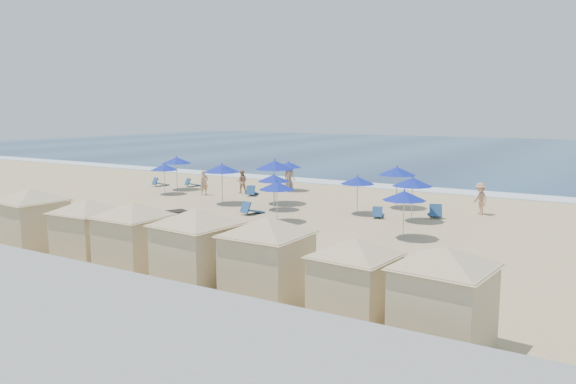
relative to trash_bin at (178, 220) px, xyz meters
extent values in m
plane|color=tan|center=(1.47, 3.13, -0.43)|extent=(160.00, 160.00, 0.00)
cube|color=navy|center=(1.47, 58.13, -0.40)|extent=(160.00, 80.00, 0.06)
cube|color=white|center=(1.47, 18.63, -0.39)|extent=(160.00, 2.50, 0.08)
cube|color=black|center=(0.00, 0.00, 0.00)|extent=(1.12, 1.12, 0.85)
cube|color=beige|center=(-1.60, -6.34, 0.60)|extent=(2.22, 2.22, 2.06)
cube|color=tan|center=(-1.60, -6.34, 1.63)|extent=(2.33, 2.33, 0.08)
pyramid|color=tan|center=(-1.60, -6.34, 2.15)|extent=(4.50, 4.50, 0.51)
cube|color=beige|center=(1.44, -6.21, 0.52)|extent=(1.98, 1.98, 1.90)
cube|color=tan|center=(1.44, -6.21, 1.47)|extent=(2.08, 2.08, 0.08)
pyramid|color=tan|center=(1.44, -6.21, 1.95)|extent=(4.16, 4.16, 0.47)
cube|color=beige|center=(3.90, -6.31, 0.57)|extent=(2.00, 2.00, 1.99)
cube|color=tan|center=(3.90, -6.31, 1.56)|extent=(2.10, 2.10, 0.08)
pyramid|color=tan|center=(3.90, -6.31, 2.06)|extent=(4.36, 4.36, 0.50)
cube|color=beige|center=(6.84, -6.52, 0.61)|extent=(2.26, 2.26, 2.07)
cube|color=tan|center=(6.84, -6.52, 1.64)|extent=(2.38, 2.38, 0.08)
pyramid|color=tan|center=(6.84, -6.52, 2.16)|extent=(4.52, 4.52, 0.52)
cube|color=beige|center=(9.33, -6.41, 0.59)|extent=(2.05, 2.05, 2.04)
cube|color=tan|center=(9.33, -6.41, 1.62)|extent=(2.15, 2.15, 0.08)
pyramid|color=tan|center=(9.33, -6.41, 2.13)|extent=(4.48, 4.48, 0.51)
cube|color=beige|center=(12.13, -6.55, 0.49)|extent=(2.00, 2.00, 1.84)
cube|color=tan|center=(12.13, -6.55, 1.41)|extent=(2.10, 2.10, 0.07)
pyramid|color=tan|center=(12.13, -6.55, 1.87)|extent=(4.02, 4.02, 0.46)
cube|color=beige|center=(14.49, -6.84, 0.56)|extent=(2.14, 2.14, 1.96)
cube|color=tan|center=(14.49, -6.84, 1.54)|extent=(2.24, 2.24, 0.08)
pyramid|color=tan|center=(14.49, -6.84, 2.03)|extent=(4.29, 4.29, 0.49)
cylinder|color=#A5A8AD|center=(-8.29, 7.79, 0.39)|extent=(0.04, 0.04, 1.64)
cone|color=#0D1C93|center=(-8.29, 7.79, 1.37)|extent=(1.81, 1.81, 0.39)
sphere|color=#0D1C93|center=(-8.29, 7.79, 1.60)|extent=(0.07, 0.07, 0.07)
cylinder|color=#A5A8AD|center=(-9.06, 9.81, 0.52)|extent=(0.05, 0.05, 1.89)
cone|color=#0D1C93|center=(-9.06, 9.81, 1.63)|extent=(2.08, 2.08, 0.45)
sphere|color=#0D1C93|center=(-9.06, 9.81, 1.90)|extent=(0.08, 0.08, 0.08)
cylinder|color=#A5A8AD|center=(-2.61, 6.70, 0.54)|extent=(0.05, 0.05, 1.94)
cone|color=#0D1C93|center=(-2.61, 6.70, 1.70)|extent=(2.15, 2.15, 0.46)
sphere|color=#0D1C93|center=(-2.61, 6.70, 1.98)|extent=(0.08, 0.08, 0.08)
cylinder|color=#A5A8AD|center=(-2.15, 13.43, 0.40)|extent=(0.04, 0.04, 1.65)
cone|color=#0D1C93|center=(-2.15, 13.43, 1.38)|extent=(1.82, 1.82, 0.39)
sphere|color=#0D1C93|center=(-2.15, 13.43, 1.61)|extent=(0.07, 0.07, 0.07)
cylinder|color=#A5A8AD|center=(1.09, 6.61, 0.39)|extent=(0.04, 0.04, 1.63)
cone|color=#0D1C93|center=(1.09, 6.61, 1.35)|extent=(1.80, 1.80, 0.39)
sphere|color=#0D1C93|center=(1.09, 6.61, 1.59)|extent=(0.07, 0.07, 0.07)
cylinder|color=#A5A8AD|center=(3.08, 3.84, 0.40)|extent=(0.04, 0.04, 1.66)
cone|color=#0D1C93|center=(3.08, 3.84, 1.38)|extent=(1.83, 1.83, 0.39)
sphere|color=#0D1C93|center=(3.08, 3.84, 1.62)|extent=(0.07, 0.07, 0.07)
cylinder|color=#A5A8AD|center=(0.03, 8.37, 0.63)|extent=(0.06, 0.06, 2.12)
cone|color=#0D1C93|center=(0.03, 8.37, 1.89)|extent=(2.34, 2.34, 0.50)
sphere|color=#0D1C93|center=(0.03, 8.37, 2.19)|extent=(0.09, 0.09, 0.09)
cylinder|color=#A5A8AD|center=(5.59, 7.88, 0.40)|extent=(0.04, 0.04, 1.66)
cone|color=#0D1C93|center=(5.59, 7.88, 1.39)|extent=(1.84, 1.84, 0.39)
sphere|color=#0D1C93|center=(5.59, 7.88, 1.63)|extent=(0.07, 0.07, 0.07)
cylinder|color=#A5A8AD|center=(6.71, 10.75, 0.54)|extent=(0.05, 0.05, 1.94)
cone|color=#0D1C93|center=(6.71, 10.75, 1.69)|extent=(2.14, 2.14, 0.46)
sphere|color=#0D1C93|center=(6.71, 10.75, 1.97)|extent=(0.08, 0.08, 0.08)
cylinder|color=#A5A8AD|center=(8.74, 7.51, 0.48)|extent=(0.05, 0.05, 1.82)
cone|color=#0D1C93|center=(8.74, 7.51, 1.56)|extent=(2.01, 2.01, 0.43)
sphere|color=#0D1C93|center=(8.74, 7.51, 1.82)|extent=(0.08, 0.08, 0.08)
cylinder|color=#A5A8AD|center=(9.73, 3.63, 0.43)|extent=(0.05, 0.05, 1.72)
cone|color=#0D1C93|center=(9.73, 3.63, 1.45)|extent=(1.90, 1.90, 0.41)
sphere|color=#0D1C93|center=(9.73, 3.63, 1.70)|extent=(0.07, 0.07, 0.07)
cube|color=navy|center=(-11.41, 10.63, -0.27)|extent=(0.83, 1.25, 0.31)
cube|color=navy|center=(-11.55, 10.16, -0.04)|extent=(0.60, 0.45, 0.55)
cube|color=navy|center=(-9.20, 11.67, -0.28)|extent=(0.87, 1.20, 0.30)
cube|color=navy|center=(-9.37, 11.24, -0.06)|extent=(0.59, 0.46, 0.53)
cube|color=navy|center=(-3.04, 10.42, -0.26)|extent=(0.96, 1.33, 0.33)
cube|color=navy|center=(-2.86, 9.94, -0.02)|extent=(0.65, 0.51, 0.59)
cube|color=navy|center=(0.84, 4.95, -0.26)|extent=(0.86, 1.36, 0.35)
cube|color=navy|center=(0.73, 4.43, 0.00)|extent=(0.65, 0.47, 0.61)
cube|color=navy|center=(6.91, 7.60, -0.28)|extent=(0.81, 1.19, 0.30)
cube|color=navy|center=(7.05, 7.17, -0.06)|extent=(0.58, 0.44, 0.53)
cube|color=navy|center=(9.38, 9.23, -0.25)|extent=(1.08, 1.46, 0.36)
cube|color=navy|center=(9.60, 8.72, 0.02)|extent=(0.71, 0.57, 0.64)
imported|color=tan|center=(-5.80, 8.85, 0.38)|extent=(0.55, 0.68, 1.61)
imported|color=tan|center=(-4.19, 10.81, 0.36)|extent=(0.96, 0.91, 1.57)
imported|color=tan|center=(11.23, 11.14, 0.43)|extent=(1.20, 1.25, 1.71)
imported|color=tan|center=(-2.50, 14.12, 0.51)|extent=(0.81, 1.04, 1.87)
camera|label=1|loc=(17.93, -19.27, 5.09)|focal=35.00mm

